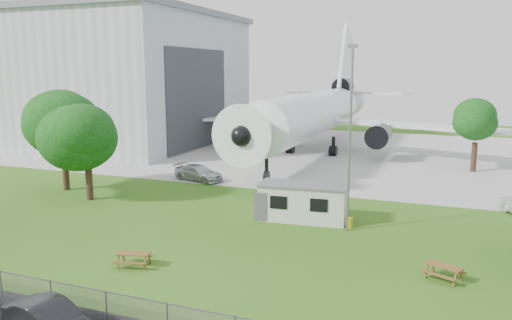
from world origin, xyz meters
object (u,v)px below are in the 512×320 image
(picnic_east, at_px, (443,279))
(hangar, at_px, (83,78))
(airliner, at_px, (314,112))
(site_cabin, at_px, (303,202))
(picnic_west, at_px, (134,266))

(picnic_east, bearing_deg, hangar, 170.16)
(picnic_east, bearing_deg, airliner, 139.16)
(site_cabin, relative_size, picnic_west, 3.82)
(airliner, relative_size, picnic_east, 26.52)
(hangar, bearing_deg, picnic_east, -34.42)
(airliner, xyz_separation_m, picnic_west, (0.60, -39.95, -5.27))
(hangar, xyz_separation_m, picnic_west, (36.57, -40.09, -9.41))
(site_cabin, bearing_deg, picnic_west, -118.22)
(site_cabin, bearing_deg, picnic_east, -37.58)
(hangar, height_order, site_cabin, hangar)
(airliner, bearing_deg, hangar, 179.78)
(airliner, height_order, picnic_east, airliner)
(picnic_west, bearing_deg, site_cabin, 47.99)
(picnic_west, xyz_separation_m, picnic_east, (15.73, 4.26, 0.00))
(airliner, distance_m, picnic_east, 39.61)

